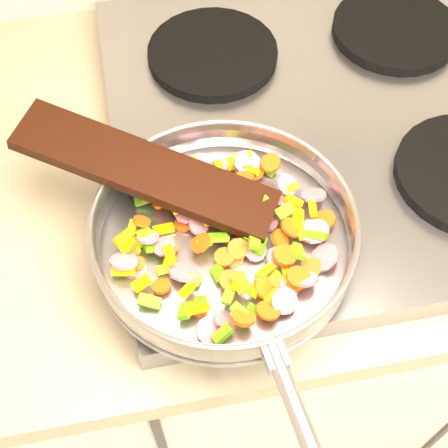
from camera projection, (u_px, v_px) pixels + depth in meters
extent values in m
cube|color=#939399|center=(329.00, 123.00, 0.87)|extent=(0.60, 0.60, 0.04)
cylinder|color=black|center=(254.00, 208.00, 0.76)|extent=(0.19, 0.19, 0.02)
cylinder|color=black|center=(213.00, 53.00, 0.91)|extent=(0.19, 0.19, 0.02)
cylinder|color=black|center=(395.00, 29.00, 0.94)|extent=(0.19, 0.19, 0.02)
cylinder|color=#9E9EA5|center=(224.00, 243.00, 0.72)|extent=(0.30, 0.30, 0.01)
torus|color=#9E9EA5|center=(224.00, 232.00, 0.70)|extent=(0.33, 0.33, 0.04)
torus|color=#9E9EA5|center=(224.00, 222.00, 0.68)|extent=(0.30, 0.30, 0.01)
cylinder|color=#9E9EA5|center=(309.00, 441.00, 0.56)|extent=(0.04, 0.19, 0.02)
cube|color=#9E9EA5|center=(275.00, 356.00, 0.61)|extent=(0.03, 0.03, 0.02)
cube|color=#5EAE14|center=(240.00, 311.00, 0.65)|extent=(0.02, 0.02, 0.01)
cylinder|color=#BE1247|center=(187.00, 213.00, 0.72)|extent=(0.04, 0.04, 0.01)
cube|color=#5EAE14|center=(249.00, 236.00, 0.70)|extent=(0.02, 0.02, 0.02)
cylinder|color=#BE1247|center=(285.00, 301.00, 0.65)|extent=(0.04, 0.03, 0.02)
cylinder|color=#BE1247|center=(225.00, 321.00, 0.66)|extent=(0.03, 0.04, 0.02)
cube|color=#5EAE14|center=(204.00, 203.00, 0.73)|extent=(0.02, 0.02, 0.01)
cylinder|color=#F35210|center=(184.00, 223.00, 0.72)|extent=(0.03, 0.03, 0.01)
cube|color=#5EAE14|center=(241.00, 283.00, 0.66)|extent=(0.02, 0.02, 0.02)
cube|color=#5EAE14|center=(218.00, 237.00, 0.70)|extent=(0.02, 0.02, 0.02)
cube|color=yellow|center=(266.00, 272.00, 0.69)|extent=(0.03, 0.02, 0.01)
cube|color=yellow|center=(192.00, 195.00, 0.73)|extent=(0.02, 0.02, 0.01)
cylinder|color=#BE1247|center=(199.00, 161.00, 0.76)|extent=(0.04, 0.04, 0.01)
cylinder|color=#F35210|center=(253.00, 170.00, 0.76)|extent=(0.03, 0.03, 0.01)
cube|color=#5EAE14|center=(134.00, 247.00, 0.69)|extent=(0.02, 0.02, 0.01)
cylinder|color=#F35210|center=(130.00, 245.00, 0.69)|extent=(0.03, 0.03, 0.02)
cylinder|color=#F35210|center=(237.00, 249.00, 0.69)|extent=(0.03, 0.03, 0.02)
cube|color=yellow|center=(166.00, 170.00, 0.74)|extent=(0.03, 0.02, 0.01)
cube|color=yellow|center=(257.00, 189.00, 0.74)|extent=(0.03, 0.02, 0.02)
cylinder|color=#F35210|center=(295.00, 281.00, 0.67)|extent=(0.03, 0.02, 0.02)
cube|color=yellow|center=(298.00, 219.00, 0.71)|extent=(0.02, 0.03, 0.02)
cylinder|color=#BE1247|center=(314.00, 231.00, 0.71)|extent=(0.04, 0.04, 0.01)
cylinder|color=#F35210|center=(137.00, 264.00, 0.69)|extent=(0.02, 0.02, 0.01)
cube|color=yellow|center=(123.00, 272.00, 0.68)|extent=(0.03, 0.02, 0.01)
cube|color=yellow|center=(219.00, 169.00, 0.76)|extent=(0.01, 0.02, 0.01)
cylinder|color=#F35210|center=(248.00, 201.00, 0.73)|extent=(0.03, 0.02, 0.02)
cube|color=yellow|center=(245.00, 230.00, 0.70)|extent=(0.02, 0.02, 0.01)
cube|color=yellow|center=(213.00, 207.00, 0.73)|extent=(0.02, 0.02, 0.01)
cylinder|color=#F35210|center=(199.00, 307.00, 0.66)|extent=(0.03, 0.03, 0.02)
cube|color=yellow|center=(204.00, 243.00, 0.70)|extent=(0.02, 0.01, 0.01)
cylinder|color=#F35210|center=(224.00, 257.00, 0.69)|extent=(0.03, 0.03, 0.01)
cylinder|color=#F35210|center=(245.00, 165.00, 0.76)|extent=(0.03, 0.03, 0.02)
cylinder|color=#F35210|center=(232.00, 214.00, 0.72)|extent=(0.03, 0.03, 0.02)
cylinder|color=#F35210|center=(168.00, 247.00, 0.70)|extent=(0.02, 0.02, 0.01)
cylinder|color=#BE1247|center=(279.00, 198.00, 0.73)|extent=(0.04, 0.04, 0.02)
cube|color=yellow|center=(301.00, 229.00, 0.72)|extent=(0.03, 0.01, 0.02)
cylinder|color=#BE1247|center=(287.00, 185.00, 0.74)|extent=(0.03, 0.03, 0.02)
cylinder|color=#F35210|center=(245.00, 177.00, 0.74)|extent=(0.03, 0.03, 0.02)
cube|color=yellow|center=(251.00, 170.00, 0.75)|extent=(0.02, 0.02, 0.01)
cube|color=#5EAE14|center=(254.00, 241.00, 0.69)|extent=(0.02, 0.03, 0.01)
cube|color=#5EAE14|center=(152.00, 198.00, 0.72)|extent=(0.02, 0.02, 0.02)
cylinder|color=#BE1247|center=(148.00, 237.00, 0.69)|extent=(0.03, 0.03, 0.02)
cube|color=#5EAE14|center=(261.00, 197.00, 0.72)|extent=(0.02, 0.02, 0.02)
cube|color=yellow|center=(163.00, 229.00, 0.72)|extent=(0.03, 0.01, 0.01)
cylinder|color=#F35210|center=(312.00, 268.00, 0.69)|extent=(0.03, 0.03, 0.01)
cube|color=#5EAE14|center=(219.00, 273.00, 0.68)|extent=(0.02, 0.03, 0.02)
cube|color=yellow|center=(189.00, 208.00, 0.73)|extent=(0.02, 0.02, 0.01)
cube|color=#5EAE14|center=(249.00, 217.00, 0.72)|extent=(0.02, 0.02, 0.01)
cube|color=#5EAE14|center=(185.00, 311.00, 0.65)|extent=(0.02, 0.02, 0.02)
cylinder|color=#F35210|center=(264.00, 288.00, 0.66)|extent=(0.03, 0.04, 0.02)
cylinder|color=#F35210|center=(271.00, 163.00, 0.75)|extent=(0.03, 0.03, 0.02)
cube|color=#5EAE14|center=(159.00, 173.00, 0.74)|extent=(0.03, 0.02, 0.02)
cylinder|color=#F35210|center=(299.00, 277.00, 0.67)|extent=(0.03, 0.03, 0.01)
cylinder|color=#BE1247|center=(209.00, 331.00, 0.65)|extent=(0.03, 0.04, 0.02)
cylinder|color=#BE1247|center=(135.00, 268.00, 0.69)|extent=(0.04, 0.04, 0.00)
cylinder|color=#BE1247|center=(247.00, 163.00, 0.76)|extent=(0.04, 0.04, 0.02)
cube|color=#5EAE14|center=(223.00, 334.00, 0.64)|extent=(0.02, 0.02, 0.02)
cube|color=#5EAE14|center=(149.00, 301.00, 0.66)|extent=(0.03, 0.02, 0.01)
cube|color=yellow|center=(168.00, 260.00, 0.69)|extent=(0.02, 0.02, 0.01)
cube|color=yellow|center=(256.00, 288.00, 0.66)|extent=(0.02, 0.02, 0.01)
cylinder|color=#F35210|center=(230.00, 225.00, 0.72)|extent=(0.02, 0.02, 0.01)
cube|color=yellow|center=(287.00, 273.00, 0.69)|extent=(0.01, 0.02, 0.01)
cube|color=yellow|center=(139.00, 238.00, 0.71)|extent=(0.02, 0.03, 0.02)
cube|color=yellow|center=(181.00, 209.00, 0.71)|extent=(0.02, 0.02, 0.02)
cube|color=#5EAE14|center=(301.00, 233.00, 0.70)|extent=(0.02, 0.02, 0.01)
cylinder|color=#F35210|center=(193.00, 202.00, 0.74)|extent=(0.03, 0.03, 0.02)
cube|color=yellow|center=(289.00, 189.00, 0.73)|extent=(0.02, 0.01, 0.02)
cylinder|color=#BE1247|center=(325.00, 257.00, 0.69)|extent=(0.04, 0.05, 0.03)
cube|color=#5EAE14|center=(263.00, 215.00, 0.72)|extent=(0.02, 0.02, 0.01)
cube|color=yellow|center=(128.00, 246.00, 0.69)|extent=(0.02, 0.02, 0.01)
cylinder|color=#BE1247|center=(314.00, 195.00, 0.73)|extent=(0.03, 0.03, 0.02)
cube|color=#5EAE14|center=(249.00, 314.00, 0.66)|extent=(0.03, 0.02, 0.02)
cube|color=yellow|center=(294.00, 201.00, 0.72)|extent=(0.02, 0.02, 0.01)
cube|color=yellow|center=(198.00, 309.00, 0.65)|extent=(0.03, 0.01, 0.01)
cylinder|color=#F35210|center=(285.00, 255.00, 0.69)|extent=(0.03, 0.03, 0.01)
cylinder|color=#F35210|center=(268.00, 311.00, 0.65)|extent=(0.04, 0.04, 0.01)
cylinder|color=#BE1247|center=(306.00, 279.00, 0.67)|extent=(0.04, 0.03, 0.02)
cube|color=yellow|center=(209.00, 216.00, 0.72)|extent=(0.02, 0.03, 0.01)
cylinder|color=#BE1247|center=(288.00, 287.00, 0.67)|extent=(0.03, 0.04, 0.02)
cube|color=yellow|center=(230.00, 164.00, 0.77)|extent=(0.01, 0.02, 0.01)
cylinder|color=#BE1247|center=(216.00, 204.00, 0.74)|extent=(0.04, 0.04, 0.02)
cylinder|color=#BE1247|center=(268.00, 221.00, 0.72)|extent=(0.04, 0.04, 0.02)
cylinder|color=#F35210|center=(163.00, 184.00, 0.76)|extent=(0.04, 0.04, 0.01)
cube|color=#5EAE14|center=(299.00, 251.00, 0.69)|extent=(0.01, 0.02, 0.02)
cube|color=#5EAE14|center=(157.00, 184.00, 0.76)|extent=(0.02, 0.02, 0.01)
cube|color=yellow|center=(313.00, 208.00, 0.72)|extent=(0.02, 0.03, 0.02)
cube|color=yellow|center=(124.00, 236.00, 0.69)|extent=(0.03, 0.03, 0.02)
cube|color=#5EAE14|center=(229.00, 295.00, 0.66)|extent=(0.02, 0.02, 0.01)
cylinder|color=#BE1247|center=(218.00, 166.00, 0.77)|extent=(0.03, 0.03, 0.02)
cube|color=yellow|center=(202.00, 174.00, 0.74)|extent=(0.02, 0.02, 0.02)
cylinder|color=#BE1247|center=(198.00, 226.00, 0.71)|extent=(0.03, 0.03, 0.02)
cube|color=#5EAE14|center=(252.00, 237.00, 0.70)|extent=(0.02, 0.02, 0.01)
cube|color=yellow|center=(243.00, 156.00, 0.76)|extent=(0.02, 0.01, 0.01)
cube|color=#5EAE14|center=(278.00, 280.00, 0.67)|extent=(0.02, 0.02, 0.01)
cylinder|color=#BE1247|center=(292.00, 224.00, 0.72)|extent=(0.04, 0.03, 0.03)
cylinder|color=#F35210|center=(231.00, 280.00, 0.67)|extent=(0.04, 0.04, 0.01)
cylinder|color=#F35210|center=(244.00, 167.00, 0.77)|extent=(0.04, 0.04, 0.01)
cube|color=yellow|center=(142.00, 283.00, 0.67)|extent=(0.02, 0.02, 0.01)
cube|color=yellow|center=(159.00, 177.00, 0.74)|extent=(0.02, 0.02, 0.01)
cylinder|color=#F35210|center=(201.00, 243.00, 0.69)|extent=(0.03, 0.03, 0.02)
cube|color=yellow|center=(167.00, 269.00, 0.69)|extent=(0.02, 0.02, 0.01)
cube|color=#5EAE14|center=(197.00, 304.00, 0.66)|extent=(0.03, 0.02, 0.02)
cylinder|color=#F35210|center=(160.00, 201.00, 0.73)|extent=(0.02, 0.03, 0.02)
cylinder|color=#BE1247|center=(184.00, 179.00, 0.76)|extent=(0.04, 0.04, 0.01)
cube|color=yellow|center=(170.00, 254.00, 0.68)|extent=(0.01, 0.02, 0.01)
cube|color=#5EAE14|center=(259.00, 245.00, 0.70)|extent=(0.02, 0.03, 0.02)
cylinder|color=#BE1247|center=(124.00, 261.00, 0.68)|extent=(0.05, 0.04, 0.02)
cylinder|color=#F35210|center=(235.00, 192.00, 0.74)|extent=(0.03, 0.03, 0.01)
cylinder|color=#BE1247|center=(161.00, 192.00, 0.75)|extent=(0.03, 0.04, 0.02)
cube|color=#5EAE14|center=(272.00, 296.00, 0.66)|extent=(0.02, 0.02, 0.02)
cube|color=#5EAE14|center=(144.00, 199.00, 0.74)|extent=(0.02, 0.01, 0.01)
cylinder|color=#BE1247|center=(226.00, 212.00, 0.72)|extent=(0.04, 0.04, 0.00)
cube|color=yellow|center=(187.00, 289.00, 0.66)|extent=(0.02, 0.02, 0.02)
cylinder|color=#BE1247|center=(219.00, 167.00, 0.76)|extent=(0.03, 0.03, 0.01)
cylinder|color=#BE1247|center=(280.00, 290.00, 0.67)|extent=(0.03, 0.03, 0.02)
cylinder|color=#F35210|center=(325.00, 220.00, 0.72)|extent=(0.04, 0.04, 0.02)
cube|color=#5EAE14|center=(144.00, 234.00, 0.70)|extent=(0.02, 0.02, 0.01)
cylinder|color=#F35210|center=(142.00, 221.00, 0.70)|extent=(0.02, 0.02, 0.02)
cube|color=yellow|center=(203.00, 206.00, 0.73)|extent=(0.02, 0.01, 0.01)
cube|color=yellow|center=(197.00, 182.00, 0.74)|extent=(0.02, 0.02, 0.02)
cylinder|color=#F35210|center=(234.00, 258.00, 0.70)|extent=(0.03, 0.03, 0.01)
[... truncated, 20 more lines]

